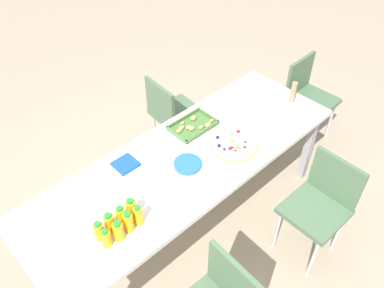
% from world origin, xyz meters
% --- Properties ---
extents(ground_plane, '(12.00, 12.00, 0.00)m').
position_xyz_m(ground_plane, '(0.00, 0.00, 0.00)').
color(ground_plane, tan).
extents(party_table, '(2.40, 0.81, 0.76)m').
position_xyz_m(party_table, '(0.00, 0.00, 0.69)').
color(party_table, silver).
rests_on(party_table, ground_plane).
extents(chair_far_right, '(0.43, 0.43, 0.83)m').
position_xyz_m(chair_far_right, '(0.48, 0.72, 0.50)').
color(chair_far_right, '#4C6B4C').
rests_on(chair_far_right, ground_plane).
extents(chair_near_right, '(0.41, 0.41, 0.83)m').
position_xyz_m(chair_near_right, '(0.57, -0.78, 0.50)').
color(chair_near_right, '#4C6B4C').
rests_on(chair_near_right, ground_plane).
extents(chair_end, '(0.41, 0.41, 0.83)m').
position_xyz_m(chair_end, '(1.60, 0.04, 0.50)').
color(chair_end, '#4C6B4C').
rests_on(chair_end, ground_plane).
extents(juice_bottle_0, '(0.05, 0.05, 0.13)m').
position_xyz_m(juice_bottle_0, '(-0.79, -0.20, 0.82)').
color(juice_bottle_0, '#F8AD14').
rests_on(juice_bottle_0, party_table).
extents(juice_bottle_1, '(0.06, 0.06, 0.14)m').
position_xyz_m(juice_bottle_1, '(-0.71, -0.21, 0.82)').
color(juice_bottle_1, '#FAAC14').
rests_on(juice_bottle_1, party_table).
extents(juice_bottle_2, '(0.06, 0.06, 0.15)m').
position_xyz_m(juice_bottle_2, '(-0.64, -0.20, 0.83)').
color(juice_bottle_2, '#F9AC14').
rests_on(juice_bottle_2, party_table).
extents(juice_bottle_3, '(0.05, 0.05, 0.15)m').
position_xyz_m(juice_bottle_3, '(-0.57, -0.20, 0.83)').
color(juice_bottle_3, '#F8AF14').
rests_on(juice_bottle_3, party_table).
extents(juice_bottle_4, '(0.06, 0.06, 0.14)m').
position_xyz_m(juice_bottle_4, '(-0.79, -0.13, 0.82)').
color(juice_bottle_4, '#FBAE14').
rests_on(juice_bottle_4, party_table).
extents(juice_bottle_5, '(0.06, 0.06, 0.13)m').
position_xyz_m(juice_bottle_5, '(-0.72, -0.12, 0.82)').
color(juice_bottle_5, '#F9AD14').
rests_on(juice_bottle_5, party_table).
extents(juice_bottle_6, '(0.06, 0.06, 0.14)m').
position_xyz_m(juice_bottle_6, '(-0.64, -0.13, 0.82)').
color(juice_bottle_6, '#F9AD14').
rests_on(juice_bottle_6, party_table).
extents(juice_bottle_7, '(0.06, 0.06, 0.15)m').
position_xyz_m(juice_bottle_7, '(-0.57, -0.13, 0.83)').
color(juice_bottle_7, '#FAAD14').
rests_on(juice_bottle_7, party_table).
extents(fruit_pizza, '(0.33, 0.33, 0.05)m').
position_xyz_m(fruit_pizza, '(0.32, -0.14, 0.77)').
color(fruit_pizza, tan).
rests_on(fruit_pizza, party_table).
extents(snack_tray, '(0.34, 0.23, 0.04)m').
position_xyz_m(snack_tray, '(0.26, 0.21, 0.77)').
color(snack_tray, '#477238').
rests_on(snack_tray, party_table).
extents(plate_stack, '(0.19, 0.19, 0.03)m').
position_xyz_m(plate_stack, '(-0.04, -0.06, 0.77)').
color(plate_stack, blue).
rests_on(plate_stack, party_table).
extents(napkin_stack, '(0.15, 0.15, 0.02)m').
position_xyz_m(napkin_stack, '(-0.34, 0.24, 0.77)').
color(napkin_stack, '#194CA5').
rests_on(napkin_stack, party_table).
extents(cardboard_tube, '(0.04, 0.04, 0.18)m').
position_xyz_m(cardboard_tube, '(1.07, -0.10, 0.85)').
color(cardboard_tube, '#9E7A56').
rests_on(cardboard_tube, party_table).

